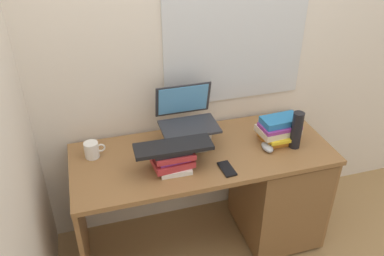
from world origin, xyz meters
The scene contains 13 objects.
ground_plane centered at (0.00, 0.00, 0.00)m, with size 6.00×6.00×0.00m, color #9E7A4C.
wall_back centered at (0.00, 0.36, 1.30)m, with size 6.00×0.06×2.60m.
wall_left centered at (-0.96, 0.00, 1.30)m, with size 0.05×6.00×2.60m, color beige.
desk centered at (0.39, -0.02, 0.40)m, with size 1.52×0.62×0.73m.
book_stack_tall centered at (-0.06, 0.08, 0.80)m, with size 0.23×0.21×0.13m.
book_stack_keyboard_riser centered at (-0.20, -0.10, 0.80)m, with size 0.23×0.19×0.13m.
book_stack_side centered at (0.47, -0.01, 0.81)m, with size 0.25×0.19×0.16m.
laptop centered at (-0.06, 0.14, 0.92)m, with size 0.33×0.27×0.22m.
keyboard centered at (-0.20, -0.10, 0.88)m, with size 0.42×0.14×0.02m, color black.
computer_mouse centered at (0.37, -0.08, 0.75)m, with size 0.06×0.10×0.04m, color #A5A8AD.
mug centered at (-0.62, 0.14, 0.78)m, with size 0.12×0.08×0.09m.
water_bottle centered at (0.54, -0.10, 0.85)m, with size 0.06×0.06×0.23m, color black.
cell_phone centered at (0.08, -0.19, 0.74)m, with size 0.07×0.14×0.01m, color black.
Camera 1 is at (-0.59, -1.81, 2.08)m, focal length 37.29 mm.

